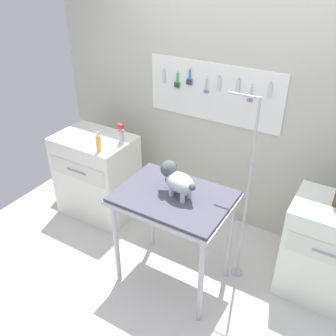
% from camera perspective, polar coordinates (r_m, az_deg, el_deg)
% --- Properties ---
extents(ground, '(4.40, 4.00, 0.04)m').
position_cam_1_polar(ground, '(3.47, -0.86, -18.48)').
color(ground, silver).
extents(rear_wall_panel, '(4.00, 0.11, 2.30)m').
position_cam_1_polar(rear_wall_panel, '(3.70, 9.51, 7.39)').
color(rear_wall_panel, '#BABAAA').
rests_on(rear_wall_panel, ground).
extents(grooming_table, '(0.92, 0.67, 0.92)m').
position_cam_1_polar(grooming_table, '(3.00, 0.87, -5.72)').
color(grooming_table, '#B7B7BC').
rests_on(grooming_table, ground).
extents(grooming_arm, '(0.29, 0.11, 1.71)m').
position_cam_1_polar(grooming_arm, '(3.13, 11.73, -5.19)').
color(grooming_arm, '#B7B7BC').
rests_on(grooming_arm, ground).
extents(dog, '(0.36, 0.23, 0.26)m').
position_cam_1_polar(dog, '(2.87, 1.35, -1.74)').
color(dog, silver).
rests_on(dog, grooming_table).
extents(counter_left, '(0.80, 0.58, 0.92)m').
position_cam_1_polar(counter_left, '(4.11, -10.79, -1.13)').
color(counter_left, silver).
rests_on(counter_left, ground).
extents(cabinet_right, '(0.68, 0.54, 0.90)m').
position_cam_1_polar(cabinet_right, '(3.40, 23.26, -11.67)').
color(cabinet_right, silver).
rests_on(cabinet_right, ground).
extents(detangler_spray, '(0.06, 0.06, 0.21)m').
position_cam_1_polar(detangler_spray, '(3.68, -7.23, 4.96)').
color(detangler_spray, '#B0B1B3').
rests_on(detangler_spray, counter_left).
extents(spray_bottle_tall, '(0.05, 0.05, 0.21)m').
position_cam_1_polar(spray_bottle_tall, '(3.57, -10.61, 3.74)').
color(spray_bottle_tall, gold).
rests_on(spray_bottle_tall, counter_left).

